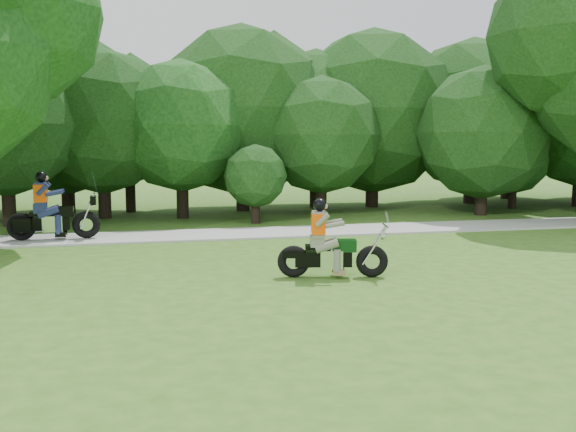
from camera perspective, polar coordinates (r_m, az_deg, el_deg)
name	(u,v)px	position (r m, az deg, el deg)	size (l,w,h in m)	color
ground	(436,289)	(12.68, 13.06, -6.36)	(100.00, 100.00, 0.00)	#325E1B
walkway	(320,231)	(20.03, 2.86, -1.33)	(60.00, 2.20, 0.06)	#A1A19C
tree_line	(294,120)	(26.36, 0.58, 8.54)	(39.40, 12.08, 7.56)	black
chopper_motorcycle	(327,248)	(13.32, 3.53, -2.90)	(2.29, 0.89, 1.65)	black
touring_motorcycle	(48,215)	(19.20, -20.57, 0.09)	(2.52, 0.72, 1.92)	black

